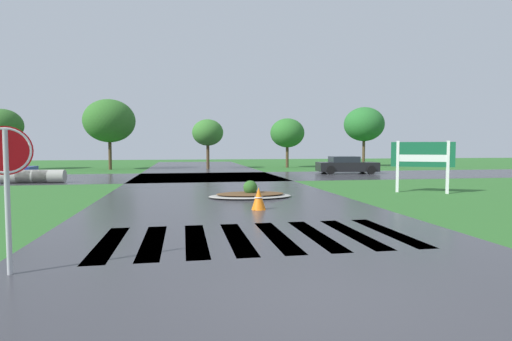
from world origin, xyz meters
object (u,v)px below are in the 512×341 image
stop_sign (6,165)px  traffic_cone (259,199)px  drainage_pipe_stack (33,176)px  estate_billboard (422,157)px  median_island (250,194)px  car_silver_hatch (346,165)px

stop_sign → traffic_cone: bearing=28.3°
drainage_pipe_stack → traffic_cone: (10.58, -11.60, -0.01)m
stop_sign → estate_billboard: size_ratio=1.00×
median_island → stop_sign: bearing=-120.9°
car_silver_hatch → drainage_pipe_stack: size_ratio=1.37×
stop_sign → car_silver_hatch: 26.46m
median_island → car_silver_hatch: (9.54, 12.99, 0.48)m
median_island → car_silver_hatch: 16.12m
median_island → estate_billboard: bearing=1.8°
median_island → car_silver_hatch: size_ratio=0.72×
traffic_cone → drainage_pipe_stack: bearing=132.4°
median_island → traffic_cone: size_ratio=4.56×
estate_billboard → median_island: 7.77m
stop_sign → estate_billboard: stop_sign is taller
stop_sign → drainage_pipe_stack: stop_sign is taller
stop_sign → drainage_pipe_stack: (-5.51, 17.34, -1.36)m
estate_billboard → car_silver_hatch: size_ratio=0.50×
median_island → drainage_pipe_stack: bearing=142.0°
estate_billboard → traffic_cone: bearing=51.1°
stop_sign → car_silver_hatch: (14.86, 21.86, -1.11)m
median_island → traffic_cone: 3.15m
estate_billboard → median_island: (-7.64, -0.24, -1.42)m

